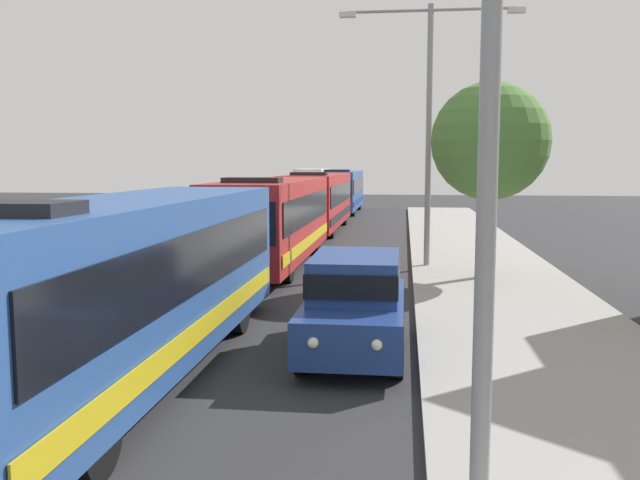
% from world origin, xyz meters
% --- Properties ---
extents(bus_lead, '(2.58, 11.84, 3.21)m').
position_xyz_m(bus_lead, '(-1.30, 11.29, 1.69)').
color(bus_lead, '#284C8C').
rests_on(bus_lead, ground_plane).
extents(bus_second_in_line, '(2.58, 11.38, 3.21)m').
position_xyz_m(bus_second_in_line, '(-1.30, 24.25, 1.69)').
color(bus_second_in_line, maroon).
rests_on(bus_second_in_line, ground_plane).
extents(bus_middle, '(2.58, 12.28, 3.21)m').
position_xyz_m(bus_middle, '(-1.30, 36.94, 1.69)').
color(bus_middle, maroon).
rests_on(bus_middle, ground_plane).
extents(bus_fourth_in_line, '(2.58, 11.17, 3.21)m').
position_xyz_m(bus_fourth_in_line, '(-1.30, 50.55, 1.69)').
color(bus_fourth_in_line, '#284C8C').
rests_on(bus_fourth_in_line, ground_plane).
extents(white_suv, '(1.86, 4.55, 1.90)m').
position_xyz_m(white_suv, '(2.40, 13.29, 1.03)').
color(white_suv, navy).
rests_on(white_suv, ground_plane).
extents(box_truck_oncoming, '(2.35, 7.75, 3.15)m').
position_xyz_m(box_truck_oncoming, '(-4.60, 57.83, 1.71)').
color(box_truck_oncoming, '#B7B7BC').
rests_on(box_truck_oncoming, ground_plane).
extents(streetlamp_mid, '(6.09, 0.28, 8.73)m').
position_xyz_m(streetlamp_mid, '(4.10, 24.00, 5.47)').
color(streetlamp_mid, gray).
rests_on(streetlamp_mid, sidewalk).
extents(roadside_tree, '(3.57, 3.57, 5.94)m').
position_xyz_m(roadside_tree, '(5.87, 21.76, 4.29)').
color(roadside_tree, '#4C3823').
rests_on(roadside_tree, sidewalk).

